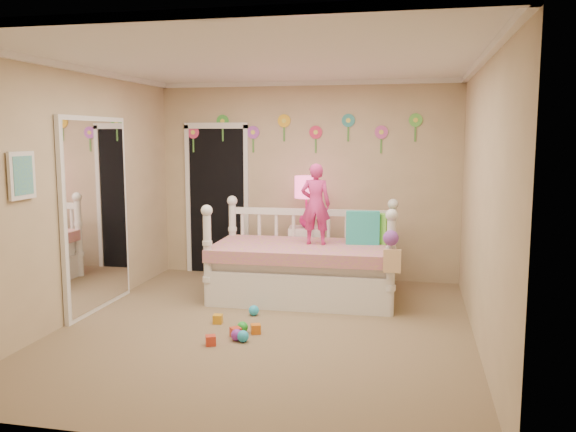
% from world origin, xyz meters
% --- Properties ---
extents(floor, '(4.00, 4.50, 0.01)m').
position_xyz_m(floor, '(0.00, 0.00, 0.00)').
color(floor, '#7F684C').
rests_on(floor, ground).
extents(ceiling, '(4.00, 4.50, 0.01)m').
position_xyz_m(ceiling, '(0.00, 0.00, 2.60)').
color(ceiling, white).
rests_on(ceiling, floor).
extents(back_wall, '(4.00, 0.01, 2.60)m').
position_xyz_m(back_wall, '(0.00, 2.25, 1.30)').
color(back_wall, tan).
rests_on(back_wall, floor).
extents(left_wall, '(0.01, 4.50, 2.60)m').
position_xyz_m(left_wall, '(-2.00, 0.00, 1.30)').
color(left_wall, tan).
rests_on(left_wall, floor).
extents(right_wall, '(0.01, 4.50, 2.60)m').
position_xyz_m(right_wall, '(2.00, 0.00, 1.30)').
color(right_wall, tan).
rests_on(right_wall, floor).
extents(crown_molding, '(4.00, 4.50, 0.06)m').
position_xyz_m(crown_molding, '(0.00, 0.00, 2.57)').
color(crown_molding, white).
rests_on(crown_molding, ceiling).
extents(daybed, '(2.15, 1.19, 1.15)m').
position_xyz_m(daybed, '(0.17, 1.16, 0.58)').
color(daybed, white).
rests_on(daybed, floor).
extents(pillow_turquoise, '(0.40, 0.17, 0.39)m').
position_xyz_m(pillow_turquoise, '(0.83, 1.34, 0.83)').
color(pillow_turquoise, teal).
rests_on(pillow_turquoise, daybed).
extents(pillow_lime, '(0.39, 0.30, 0.35)m').
position_xyz_m(pillow_lime, '(0.97, 1.46, 0.82)').
color(pillow_lime, '#71D641').
rests_on(pillow_lime, daybed).
extents(child, '(0.35, 0.23, 0.94)m').
position_xyz_m(child, '(0.30, 1.21, 1.11)').
color(child, '#D73082').
rests_on(child, daybed).
extents(nightstand, '(0.48, 0.39, 0.73)m').
position_xyz_m(nightstand, '(0.06, 1.88, 0.37)').
color(nightstand, white).
rests_on(nightstand, floor).
extents(table_lamp, '(0.30, 0.30, 0.66)m').
position_xyz_m(table_lamp, '(0.06, 1.88, 1.17)').
color(table_lamp, '#F9218D').
rests_on(table_lamp, nightstand).
extents(closet_doorway, '(0.90, 0.04, 2.07)m').
position_xyz_m(closet_doorway, '(-1.25, 2.23, 1.03)').
color(closet_doorway, black).
rests_on(closet_doorway, back_wall).
extents(flower_decals, '(3.40, 0.02, 0.50)m').
position_xyz_m(flower_decals, '(-0.09, 2.24, 1.94)').
color(flower_decals, '#B2668C').
rests_on(flower_decals, back_wall).
extents(mirror_closet, '(0.07, 1.30, 2.10)m').
position_xyz_m(mirror_closet, '(-1.96, 0.30, 1.05)').
color(mirror_closet, white).
rests_on(mirror_closet, left_wall).
extents(wall_picture, '(0.05, 0.34, 0.42)m').
position_xyz_m(wall_picture, '(-1.97, -0.90, 1.55)').
color(wall_picture, white).
rests_on(wall_picture, left_wall).
extents(hanging_bag, '(0.20, 0.16, 0.36)m').
position_xyz_m(hanging_bag, '(1.18, 0.57, 0.70)').
color(hanging_bag, beige).
rests_on(hanging_bag, daybed).
extents(toy_scatter, '(1.06, 1.44, 0.11)m').
position_xyz_m(toy_scatter, '(-0.36, 0.07, 0.06)').
color(toy_scatter, '#996666').
rests_on(toy_scatter, floor).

